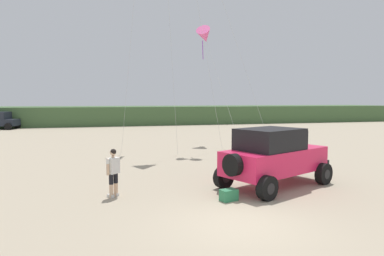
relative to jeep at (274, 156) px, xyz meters
name	(u,v)px	position (x,y,z in m)	size (l,w,h in m)	color
ground_plane	(239,224)	(-2.84, -3.43, -1.20)	(220.00, 220.00, 0.00)	tan
dune_ridge	(96,115)	(-7.25, 37.13, 0.02)	(90.00, 9.64, 2.44)	#426038
jeep	(274,156)	(0.00, 0.00, 0.00)	(5.00, 3.94, 2.26)	#EA2151
person_watching	(113,170)	(-6.03, 0.11, -0.26)	(0.48, 0.47, 1.67)	#DBB28E
cooler_box	(229,195)	(-2.35, -1.34, -1.01)	(0.56, 0.36, 0.38)	#2D7F51
kite_black_sled	(205,36)	(1.42, 14.08, 7.08)	(1.91, 6.18, 9.06)	#E04C93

